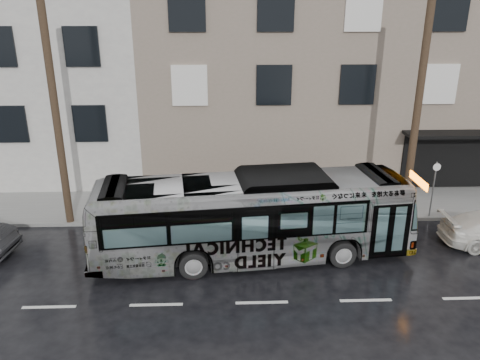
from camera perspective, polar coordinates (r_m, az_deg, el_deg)
The scene contains 7 objects.
ground at distance 16.83m, azimuth 1.98°, elevation -9.87°, with size 120.00×120.00×0.00m, color black.
sidewalk at distance 21.19m, azimuth 1.08°, elevation -3.08°, with size 90.00×3.60×0.15m, color gray.
building_taupe at distance 28.08m, azimuth 10.81°, elevation 13.77°, with size 20.00×12.00×11.00m, color gray.
utility_pole_front at distance 19.76m, azimuth 20.80°, elevation 7.83°, with size 0.30×0.30×9.00m, color #3F311F.
utility_pole_rear at distance 19.34m, azimuth -21.54°, elevation 7.49°, with size 0.30×0.30×9.00m, color #3F311F.
sign_post at distance 21.07m, azimuth 22.47°, elevation -1.07°, with size 0.06×0.06×2.40m, color slate.
bus at distance 16.43m, azimuth 1.52°, elevation -4.53°, with size 2.62×11.21×3.12m, color #B2B2B2.
Camera 1 is at (-1.10, -14.56, 8.38)m, focal length 35.00 mm.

